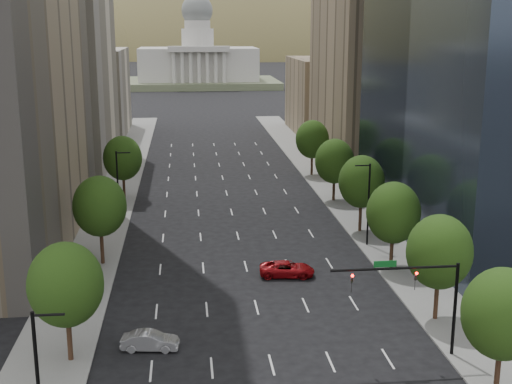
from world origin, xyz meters
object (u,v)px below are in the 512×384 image
object	(u,v)px
capitol	(198,64)
traffic_signal	(422,289)
car_red_far	(287,269)
car_silver	(150,341)

from	to	relation	value
capitol	traffic_signal	bearing A→B (deg)	-87.26
car_red_far	car_silver	bearing A→B (deg)	145.11
traffic_signal	car_red_far	xyz separation A→B (m)	(-6.91, 16.92, -4.45)
car_silver	car_red_far	size ratio (longest dim) A/B	0.81
car_silver	capitol	bearing A→B (deg)	4.51
traffic_signal	car_silver	xyz separation A→B (m)	(-19.04, 3.21, -4.48)
capitol	car_red_far	xyz separation A→B (m)	(3.62, -202.79, -7.86)
traffic_signal	capitol	bearing A→B (deg)	92.74
car_silver	car_red_far	distance (m)	18.31
traffic_signal	car_red_far	size ratio (longest dim) A/B	1.76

